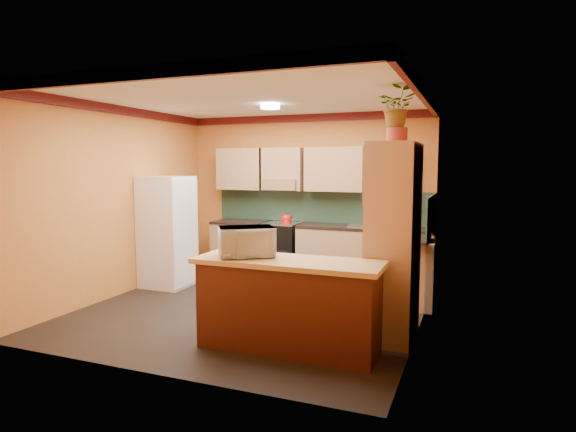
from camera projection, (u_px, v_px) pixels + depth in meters
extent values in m
plane|color=black|center=(253.00, 309.00, 6.26)|extent=(4.20, 4.20, 0.00)
cube|color=white|center=(251.00, 98.00, 5.98)|extent=(4.20, 4.20, 0.04)
cube|color=#D56F39|center=(306.00, 196.00, 8.06)|extent=(4.20, 0.04, 2.70)
cube|color=#D56F39|center=(147.00, 225.00, 4.17)|extent=(4.20, 0.04, 2.70)
cube|color=#D56F39|center=(119.00, 201.00, 6.88)|extent=(0.04, 4.20, 2.70)
cube|color=#D56F39|center=(422.00, 212.00, 5.36)|extent=(0.04, 4.20, 2.70)
cube|color=#1E3728|center=(320.00, 206.00, 7.98)|extent=(3.70, 0.02, 0.53)
cube|color=#1E3728|center=(431.00, 214.00, 6.67)|extent=(0.02, 1.40, 0.53)
cube|color=tan|center=(309.00, 169.00, 7.82)|extent=(3.10, 0.34, 0.70)
cylinder|color=white|center=(270.00, 107.00, 6.54)|extent=(0.26, 0.26, 0.06)
cube|color=tan|center=(318.00, 254.00, 7.77)|extent=(3.65, 0.60, 0.88)
cube|color=black|center=(318.00, 226.00, 7.72)|extent=(3.65, 0.62, 0.04)
cube|color=black|center=(282.00, 250.00, 8.00)|extent=(0.58, 0.58, 0.91)
cube|color=silver|center=(366.00, 226.00, 7.44)|extent=(0.48, 0.40, 0.03)
cube|color=tan|center=(404.00, 273.00, 6.40)|extent=(0.60, 0.80, 0.88)
cube|color=black|center=(405.00, 239.00, 6.35)|extent=(0.62, 0.80, 0.04)
cube|color=white|center=(167.00, 232.00, 7.39)|extent=(0.68, 0.66, 1.70)
cube|color=tan|center=(394.00, 241.00, 5.17)|extent=(0.48, 0.90, 2.10)
cylinder|color=#9C3225|center=(397.00, 135.00, 5.10)|extent=(0.22, 0.22, 0.16)
imported|color=tan|center=(398.00, 107.00, 5.07)|extent=(0.40, 0.35, 0.43)
cube|color=#4B1C11|center=(288.00, 307.00, 4.83)|extent=(1.80, 0.55, 0.88)
cube|color=tan|center=(288.00, 262.00, 4.78)|extent=(1.90, 0.65, 0.05)
imported|color=white|center=(246.00, 242.00, 4.93)|extent=(0.67, 0.62, 0.31)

